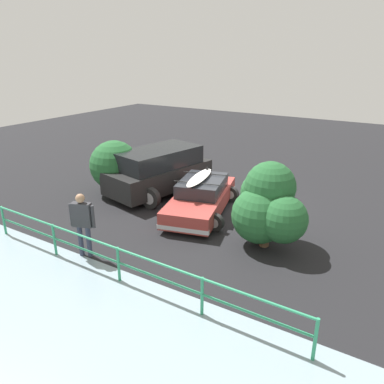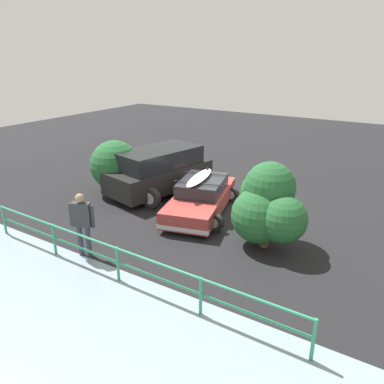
{
  "view_description": "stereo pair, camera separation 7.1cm",
  "coord_description": "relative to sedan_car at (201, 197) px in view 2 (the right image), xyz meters",
  "views": [
    {
      "loc": [
        -5.44,
        11.22,
        5.34
      ],
      "look_at": [
        0.71,
        1.18,
        0.95
      ],
      "focal_mm": 35.0,
      "sensor_mm": 36.0,
      "label": 1
    },
    {
      "loc": [
        -5.5,
        11.18,
        5.34
      ],
      "look_at": [
        0.71,
        1.18,
        0.95
      ],
      "focal_mm": 35.0,
      "sensor_mm": 36.0,
      "label": 2
    }
  ],
  "objects": [
    {
      "name": "ground_plane",
      "position": [
        -0.73,
        -0.54,
        -0.57
      ],
      "size": [
        44.0,
        44.0,
        0.02
      ],
      "primitive_type": "cube",
      "color": "black",
      "rests_on": "ground"
    },
    {
      "name": "sedan_car",
      "position": [
        0.0,
        0.0,
        0.0
      ],
      "size": [
        2.87,
        4.53,
        1.46
      ],
      "color": "#9E3833",
      "rests_on": "ground"
    },
    {
      "name": "bush_near_left",
      "position": [
        -2.83,
        1.09,
        0.69
      ],
      "size": [
        2.22,
        1.98,
        2.46
      ],
      "color": "brown",
      "rests_on": "ground"
    },
    {
      "name": "bush_near_right",
      "position": [
        3.92,
        -0.07,
        0.44
      ],
      "size": [
        2.0,
        2.35,
        2.24
      ],
      "color": "brown",
      "rests_on": "ground"
    },
    {
      "name": "person_bystander",
      "position": [
        1.18,
        4.37,
        0.55
      ],
      "size": [
        0.68,
        0.38,
        1.85
      ],
      "color": "#33384C",
      "rests_on": "ground"
    },
    {
      "name": "suv_car",
      "position": [
        2.41,
        -0.79,
        0.38
      ],
      "size": [
        3.24,
        4.63,
        1.82
      ],
      "color": "black",
      "rests_on": "ground"
    },
    {
      "name": "railing_fence",
      "position": [
        -0.45,
        4.81,
        0.07
      ],
      "size": [
        9.67,
        0.23,
        0.93
      ],
      "color": "#2D9366",
      "rests_on": "ground"
    }
  ]
}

